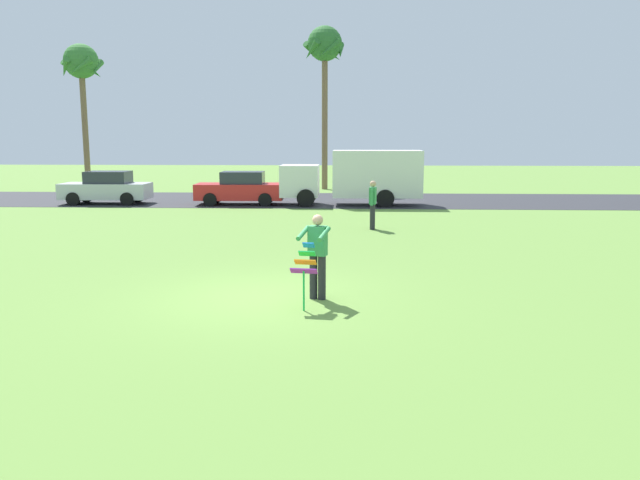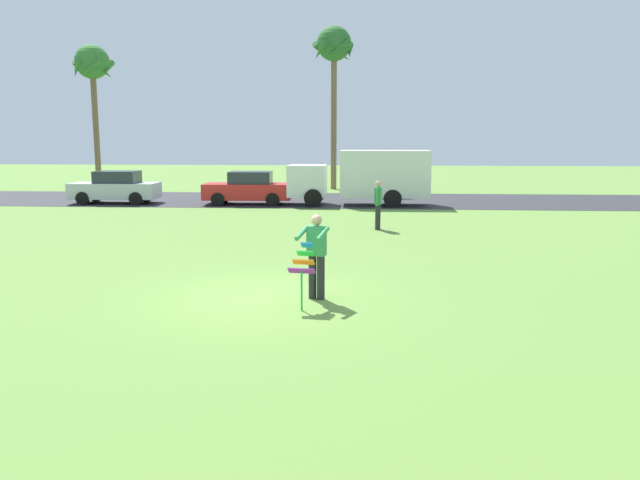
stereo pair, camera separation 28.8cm
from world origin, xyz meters
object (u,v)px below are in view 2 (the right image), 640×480
(parked_car_red, at_px, (248,189))
(palm_tree_left_near, at_px, (93,68))
(person_walker_near, at_px, (378,203))
(parked_truck_white_box, at_px, (367,176))
(palm_tree_right_near, at_px, (334,52))
(parked_car_silver, at_px, (116,188))
(person_kite_flyer, at_px, (316,253))
(kite_held, at_px, (303,265))

(parked_car_red, height_order, palm_tree_left_near, palm_tree_left_near)
(person_walker_near, bearing_deg, parked_truck_white_box, 92.48)
(palm_tree_left_near, xyz_separation_m, palm_tree_right_near, (15.00, 0.38, 0.91))
(palm_tree_left_near, bearing_deg, parked_truck_white_box, -27.68)
(parked_car_red, relative_size, parked_truck_white_box, 0.63)
(parked_car_silver, distance_m, parked_truck_white_box, 12.38)
(person_kite_flyer, bearing_deg, parked_truck_white_box, 86.40)
(parked_car_silver, bearing_deg, parked_truck_white_box, -0.00)
(parked_car_red, xyz_separation_m, person_walker_near, (6.10, -7.93, 0.16))
(kite_held, relative_size, parked_truck_white_box, 0.19)
(parked_truck_white_box, xyz_separation_m, palm_tree_right_near, (-2.05, 9.32, 6.95))
(person_walker_near, bearing_deg, kite_held, -98.94)
(palm_tree_right_near, bearing_deg, parked_car_red, -111.68)
(parked_car_silver, relative_size, palm_tree_right_near, 0.43)
(parked_car_red, bearing_deg, parked_car_silver, -180.00)
(parked_car_silver, xyz_separation_m, person_walker_near, (12.71, -7.93, 0.16))
(kite_held, height_order, parked_car_silver, parked_car_silver)
(kite_held, bearing_deg, person_kite_flyer, 74.91)
(parked_car_silver, xyz_separation_m, palm_tree_left_near, (-4.69, 8.94, 6.68))
(parked_car_red, relative_size, palm_tree_left_near, 0.48)
(parked_car_silver, bearing_deg, parked_car_red, 0.00)
(palm_tree_left_near, relative_size, person_walker_near, 5.14)
(parked_car_red, bearing_deg, parked_truck_white_box, -0.01)
(parked_car_silver, distance_m, person_walker_near, 14.98)
(parked_truck_white_box, bearing_deg, parked_car_red, 179.99)
(palm_tree_left_near, bearing_deg, palm_tree_right_near, 1.43)
(parked_car_silver, height_order, palm_tree_right_near, palm_tree_right_near)
(parked_car_red, distance_m, person_walker_near, 10.00)
(person_kite_flyer, xyz_separation_m, parked_truck_white_box, (1.12, 17.71, 0.46))
(person_kite_flyer, bearing_deg, person_walker_near, 81.52)
(person_kite_flyer, height_order, kite_held, person_kite_flyer)
(person_walker_near, bearing_deg, parked_car_red, 127.58)
(kite_held, xyz_separation_m, person_walker_near, (1.65, 10.49, 0.08))
(parked_car_silver, bearing_deg, person_kite_flyer, -57.57)
(parked_car_red, height_order, person_walker_near, person_walker_near)
(parked_car_red, distance_m, parked_truck_white_box, 5.79)
(parked_truck_white_box, xyz_separation_m, person_walker_near, (0.34, -7.92, -0.48))
(person_kite_flyer, relative_size, parked_truck_white_box, 0.26)
(palm_tree_left_near, xyz_separation_m, person_walker_near, (17.40, -16.87, -6.52))
(parked_car_red, relative_size, palm_tree_right_near, 0.43)
(palm_tree_left_near, relative_size, palm_tree_right_near, 0.90)
(palm_tree_left_near, height_order, palm_tree_right_near, palm_tree_right_near)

